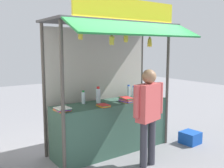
% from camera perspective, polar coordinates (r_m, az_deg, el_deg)
% --- Properties ---
extents(ground_plane, '(20.00, 20.00, 0.00)m').
position_cam_1_polar(ground_plane, '(5.29, -0.00, -14.37)').
color(ground_plane, gray).
extents(stall_counter, '(2.34, 0.66, 0.98)m').
position_cam_1_polar(stall_counter, '(5.12, -0.00, -9.32)').
color(stall_counter, '#385B4C').
rests_on(stall_counter, ground).
extents(stall_structure, '(2.54, 1.54, 2.83)m').
position_cam_1_polar(stall_structure, '(5.01, -0.88, 4.51)').
color(stall_structure, '#4C4742').
rests_on(stall_structure, ground).
extents(water_bottle_front_left, '(0.06, 0.06, 0.23)m').
position_cam_1_polar(water_bottle_front_left, '(5.56, 4.76, -1.66)').
color(water_bottle_front_left, silver).
rests_on(water_bottle_front_left, stall_counter).
extents(water_bottle_right, '(0.09, 0.09, 0.31)m').
position_cam_1_polar(water_bottle_right, '(4.89, -3.05, -2.51)').
color(water_bottle_right, silver).
rests_on(water_bottle_right, stall_counter).
extents(water_bottle_mid_right, '(0.07, 0.07, 0.25)m').
position_cam_1_polar(water_bottle_mid_right, '(4.85, -6.32, -2.99)').
color(water_bottle_mid_right, silver).
rests_on(water_bottle_mid_right, stall_counter).
extents(water_bottle_far_right, '(0.07, 0.07, 0.26)m').
position_cam_1_polar(water_bottle_far_right, '(5.50, 3.66, -1.58)').
color(water_bottle_far_right, silver).
rests_on(water_bottle_far_right, stall_counter).
extents(magazine_stack_back_right, '(0.25, 0.27, 0.06)m').
position_cam_1_polar(magazine_stack_back_right, '(4.38, -10.89, -5.47)').
color(magazine_stack_back_right, orange).
rests_on(magazine_stack_back_right, stall_counter).
extents(magazine_stack_rear_center, '(0.23, 0.30, 0.09)m').
position_cam_1_polar(magazine_stack_rear_center, '(4.99, 3.28, -3.47)').
color(magazine_stack_rear_center, orange).
rests_on(magazine_stack_rear_center, stall_counter).
extents(magazine_stack_mid_left, '(0.22, 0.28, 0.04)m').
position_cam_1_polar(magazine_stack_mid_left, '(5.53, 8.79, -2.65)').
color(magazine_stack_mid_left, purple).
rests_on(magazine_stack_mid_left, stall_counter).
extents(magazine_stack_front_right, '(0.20, 0.25, 0.04)m').
position_cam_1_polar(magazine_stack_front_right, '(4.60, -1.88, -4.78)').
color(magazine_stack_front_right, black).
rests_on(magazine_stack_front_right, stall_counter).
extents(banana_bunch_leftmost, '(0.11, 0.11, 0.32)m').
position_cam_1_polar(banana_bunch_leftmost, '(4.91, 8.29, 9.02)').
color(banana_bunch_leftmost, '#332D23').
extents(banana_bunch_rightmost, '(0.11, 0.11, 0.29)m').
position_cam_1_polar(banana_bunch_rightmost, '(4.36, -0.05, 9.58)').
color(banana_bunch_rightmost, '#332D23').
extents(banana_bunch_inner_right, '(0.11, 0.11, 0.24)m').
position_cam_1_polar(banana_bunch_inner_right, '(4.54, 3.09, 10.07)').
color(banana_bunch_inner_right, '#332D23').
extents(banana_bunch_inner_left, '(0.09, 0.09, 0.21)m').
position_cam_1_polar(banana_bunch_inner_left, '(4.06, -6.93, 10.53)').
color(banana_bunch_inner_left, '#332D23').
extents(vendor_person, '(0.63, 0.30, 1.66)m').
position_cam_1_polar(vendor_person, '(4.39, 8.03, -5.42)').
color(vendor_person, '#383842').
rests_on(vendor_person, ground).
extents(plastic_crate, '(0.38, 0.38, 0.25)m').
position_cam_1_polar(plastic_crate, '(5.83, 16.84, -11.23)').
color(plastic_crate, '#194CB2').
rests_on(plastic_crate, ground).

